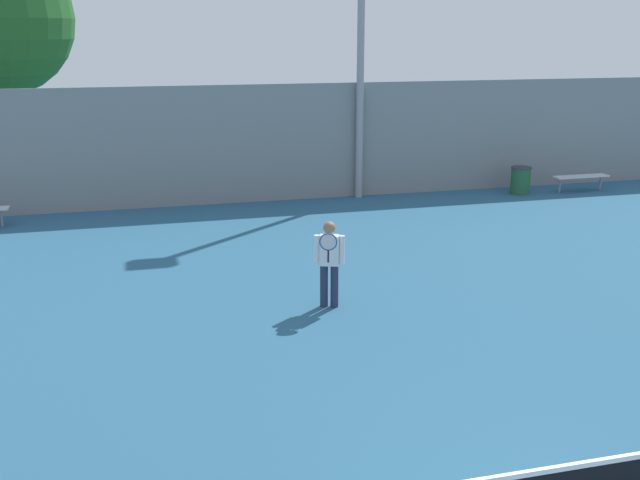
# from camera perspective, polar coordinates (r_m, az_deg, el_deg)

# --- Properties ---
(tennis_player) EXTENTS (0.51, 0.48, 1.56)m
(tennis_player) POSITION_cam_1_polar(r_m,az_deg,el_deg) (13.10, 0.71, -1.50)
(tennis_player) COLOR #282D47
(tennis_player) RESTS_ON ground_plane
(bench_courtside_near) EXTENTS (1.74, 0.40, 0.49)m
(bench_courtside_near) POSITION_cam_1_polar(r_m,az_deg,el_deg) (24.06, 19.26, 4.55)
(bench_courtside_near) COLOR silver
(bench_courtside_near) RESTS_ON ground_plane
(trash_bin) EXTENTS (0.61, 0.61, 0.81)m
(trash_bin) POSITION_cam_1_polar(r_m,az_deg,el_deg) (23.20, 15.03, 4.42)
(trash_bin) COLOR #235B33
(trash_bin) RESTS_ON ground_plane
(back_fence) EXTENTS (34.97, 0.06, 3.30)m
(back_fence) POSITION_cam_1_polar(r_m,az_deg,el_deg) (21.24, -4.78, 7.30)
(back_fence) COLOR gray
(back_fence) RESTS_ON ground_plane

